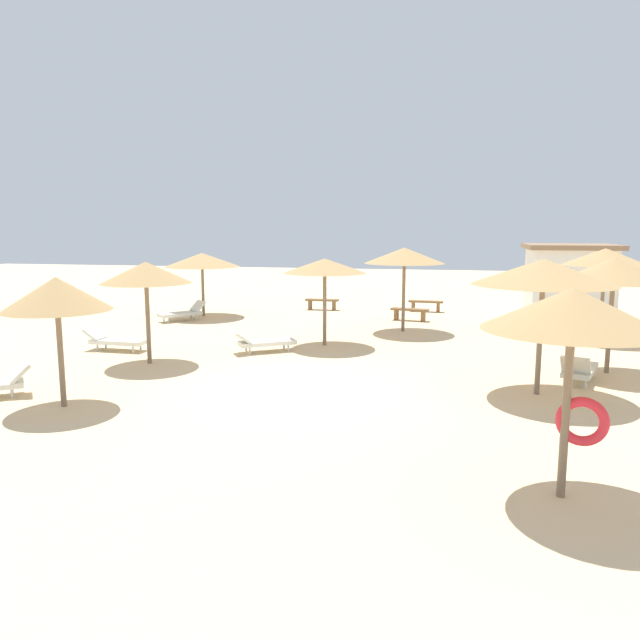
{
  "coord_description": "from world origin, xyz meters",
  "views": [
    {
      "loc": [
        3.34,
        -13.1,
        3.78
      ],
      "look_at": [
        0.0,
        3.0,
        1.2
      ],
      "focal_mm": 33.81,
      "sensor_mm": 36.0,
      "label": 1
    }
  ],
  "objects_px": {
    "bench_0": "(410,312)",
    "bench_1": "(426,304)",
    "parasol_8": "(614,270)",
    "lounger_2": "(115,340)",
    "parasol_4": "(202,260)",
    "lounger_4": "(183,313)",
    "parasol_1": "(57,294)",
    "parasol_2": "(146,273)",
    "parasol_7": "(404,256)",
    "parasol_0": "(543,272)",
    "parasol_6": "(573,312)",
    "lounger_5": "(263,342)",
    "lounger_0": "(579,369)",
    "bench_2": "(322,302)",
    "beach_cabana": "(569,279)",
    "parasol_5": "(325,266)",
    "parasol_3": "(605,257)"
  },
  "relations": [
    {
      "from": "parasol_1",
      "to": "lounger_2",
      "type": "height_order",
      "value": "parasol_1"
    },
    {
      "from": "parasol_8",
      "to": "parasol_4",
      "type": "bearing_deg",
      "value": 153.0
    },
    {
      "from": "lounger_2",
      "to": "bench_0",
      "type": "height_order",
      "value": "lounger_2"
    },
    {
      "from": "lounger_0",
      "to": "parasol_0",
      "type": "bearing_deg",
      "value": -131.41
    },
    {
      "from": "parasol_0",
      "to": "parasol_5",
      "type": "bearing_deg",
      "value": 141.89
    },
    {
      "from": "parasol_0",
      "to": "lounger_0",
      "type": "xyz_separation_m",
      "value": [
        1.15,
        1.31,
        -2.44
      ]
    },
    {
      "from": "parasol_0",
      "to": "bench_0",
      "type": "height_order",
      "value": "parasol_0"
    },
    {
      "from": "parasol_2",
      "to": "lounger_5",
      "type": "xyz_separation_m",
      "value": [
        2.63,
        2.09,
        -2.19
      ]
    },
    {
      "from": "parasol_3",
      "to": "lounger_2",
      "type": "relative_size",
      "value": 1.58
    },
    {
      "from": "parasol_7",
      "to": "beach_cabana",
      "type": "height_order",
      "value": "parasol_7"
    },
    {
      "from": "lounger_2",
      "to": "beach_cabana",
      "type": "relative_size",
      "value": 0.52
    },
    {
      "from": "parasol_2",
      "to": "parasol_7",
      "type": "height_order",
      "value": "parasol_7"
    },
    {
      "from": "parasol_4",
      "to": "lounger_0",
      "type": "xyz_separation_m",
      "value": [
        13.22,
        -8.35,
        -2.04
      ]
    },
    {
      "from": "parasol_0",
      "to": "parasol_1",
      "type": "distance_m",
      "value": 10.39
    },
    {
      "from": "parasol_0",
      "to": "lounger_0",
      "type": "distance_m",
      "value": 3.0
    },
    {
      "from": "parasol_4",
      "to": "parasol_7",
      "type": "xyz_separation_m",
      "value": [
        8.51,
        -2.0,
        0.36
      ]
    },
    {
      "from": "parasol_6",
      "to": "lounger_5",
      "type": "height_order",
      "value": "parasol_6"
    },
    {
      "from": "parasol_0",
      "to": "beach_cabana",
      "type": "bearing_deg",
      "value": 77.06
    },
    {
      "from": "parasol_4",
      "to": "parasol_6",
      "type": "distance_m",
      "value": 19.06
    },
    {
      "from": "parasol_2",
      "to": "bench_1",
      "type": "relative_size",
      "value": 1.84
    },
    {
      "from": "parasol_7",
      "to": "bench_2",
      "type": "relative_size",
      "value": 2.0
    },
    {
      "from": "parasol_4",
      "to": "bench_0",
      "type": "bearing_deg",
      "value": 3.76
    },
    {
      "from": "parasol_5",
      "to": "parasol_6",
      "type": "bearing_deg",
      "value": -61.62
    },
    {
      "from": "bench_0",
      "to": "bench_1",
      "type": "bearing_deg",
      "value": 78.74
    },
    {
      "from": "parasol_4",
      "to": "lounger_0",
      "type": "relative_size",
      "value": 1.6
    },
    {
      "from": "beach_cabana",
      "to": "parasol_6",
      "type": "bearing_deg",
      "value": -100.55
    },
    {
      "from": "lounger_2",
      "to": "lounger_4",
      "type": "bearing_deg",
      "value": 94.2
    },
    {
      "from": "parasol_8",
      "to": "lounger_4",
      "type": "height_order",
      "value": "parasol_8"
    },
    {
      "from": "lounger_0",
      "to": "lounger_4",
      "type": "xyz_separation_m",
      "value": [
        -13.55,
        7.06,
        -0.0
      ]
    },
    {
      "from": "parasol_8",
      "to": "bench_2",
      "type": "height_order",
      "value": "parasol_8"
    },
    {
      "from": "parasol_0",
      "to": "parasol_1",
      "type": "relative_size",
      "value": 1.14
    },
    {
      "from": "parasol_5",
      "to": "parasol_6",
      "type": "height_order",
      "value": "parasol_6"
    },
    {
      "from": "parasol_1",
      "to": "bench_2",
      "type": "relative_size",
      "value": 1.82
    },
    {
      "from": "parasol_3",
      "to": "parasol_8",
      "type": "relative_size",
      "value": 1.02
    },
    {
      "from": "parasol_3",
      "to": "lounger_0",
      "type": "distance_m",
      "value": 6.93
    },
    {
      "from": "lounger_2",
      "to": "parasol_1",
      "type": "bearing_deg",
      "value": -69.77
    },
    {
      "from": "parasol_4",
      "to": "bench_1",
      "type": "bearing_deg",
      "value": 19.85
    },
    {
      "from": "parasol_2",
      "to": "parasol_6",
      "type": "relative_size",
      "value": 0.95
    },
    {
      "from": "lounger_4",
      "to": "bench_2",
      "type": "height_order",
      "value": "lounger_4"
    },
    {
      "from": "lounger_4",
      "to": "bench_1",
      "type": "distance_m",
      "value": 10.53
    },
    {
      "from": "beach_cabana",
      "to": "parasol_1",
      "type": "bearing_deg",
      "value": -128.34
    },
    {
      "from": "parasol_8",
      "to": "lounger_2",
      "type": "height_order",
      "value": "parasol_8"
    },
    {
      "from": "parasol_2",
      "to": "lounger_4",
      "type": "height_order",
      "value": "parasol_2"
    },
    {
      "from": "parasol_1",
      "to": "parasol_7",
      "type": "bearing_deg",
      "value": 59.15
    },
    {
      "from": "lounger_4",
      "to": "parasol_0",
      "type": "bearing_deg",
      "value": -34.02
    },
    {
      "from": "lounger_5",
      "to": "parasol_5",
      "type": "bearing_deg",
      "value": 41.18
    },
    {
      "from": "lounger_2",
      "to": "bench_1",
      "type": "distance_m",
      "value": 13.85
    },
    {
      "from": "parasol_0",
      "to": "bench_0",
      "type": "xyz_separation_m",
      "value": [
        -3.46,
        10.23,
        -2.42
      ]
    },
    {
      "from": "lounger_2",
      "to": "bench_0",
      "type": "distance_m",
      "value": 11.51
    },
    {
      "from": "parasol_1",
      "to": "parasol_4",
      "type": "distance_m",
      "value": 12.86
    }
  ]
}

